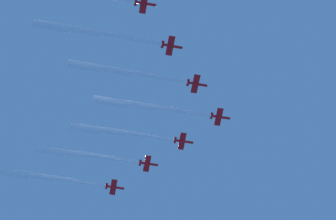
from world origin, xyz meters
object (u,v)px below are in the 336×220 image
jet_starboard_inner (114,70)px  jet_port_mid (76,154)px  jet_lead (138,105)px  jet_starboard_mid (82,31)px  jet_port_inner (110,131)px  jet_port_outer (40,176)px

jet_starboard_inner → jet_port_mid: (15.42, 44.73, 2.72)m
jet_lead → jet_starboard_mid: size_ratio=0.98×
jet_lead → jet_starboard_inner: 20.20m
jet_starboard_inner → jet_port_inner: bearing=52.2°
jet_port_mid → jet_starboard_mid: 61.14m
jet_lead → jet_starboard_mid: (-39.85, -10.75, -2.07)m
jet_port_inner → jet_port_outer: size_ratio=0.95×
jet_lead → jet_port_inner: size_ratio=1.09×
jet_port_inner → jet_port_outer: bearing=100.8°
jet_port_inner → jet_port_mid: size_ratio=0.98×
jet_lead → jet_starboard_mid: bearing=-164.9°
jet_port_mid → jet_lead: bearing=-84.6°
jet_lead → jet_port_outer: 59.36m
jet_starboard_inner → jet_port_mid: size_ratio=1.06×
jet_port_mid → jet_starboard_mid: bearing=-126.4°
jet_port_inner → jet_port_mid: bearing=99.9°
jet_lead → jet_port_inner: (-0.11, 18.17, -0.12)m
jet_starboard_inner → jet_starboard_mid: (-20.79, -4.47, 0.20)m
jet_port_mid → jet_port_outer: jet_port_mid is taller
jet_port_inner → jet_port_mid: (-3.53, 20.28, 0.57)m
jet_lead → jet_starboard_inner: bearing=-161.8°
jet_lead → jet_port_inner: 18.17m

